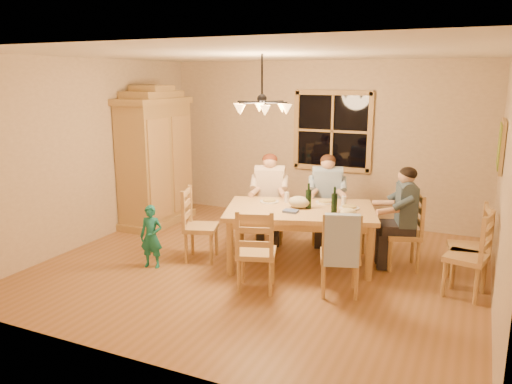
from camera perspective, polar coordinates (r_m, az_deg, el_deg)
The scene contains 33 objects.
floor at distance 6.63m, azimuth 0.63°, elevation -8.48°, with size 5.50×5.50×0.00m, color olive.
ceiling at distance 6.18m, azimuth 0.70°, elevation 15.52°, with size 5.50×5.00×0.02m, color white.
wall_back at distance 8.59m, azimuth 7.45°, elevation 5.67°, with size 5.50×0.02×2.70m, color tan.
wall_left at distance 7.78m, azimuth -18.27°, elevation 4.38°, with size 0.02×5.00×2.70m, color tan.
wall_right at distance 5.75m, azimuth 26.60°, elevation 0.81°, with size 0.02×5.00×2.70m, color tan.
window at distance 8.47m, azimuth 8.72°, elevation 6.90°, with size 1.30×0.06×1.30m.
painting at distance 6.90m, azimuth 26.23°, elevation 4.77°, with size 0.06×0.78×0.64m.
chandelier at distance 6.18m, azimuth 0.68°, elevation 9.74°, with size 0.77×0.68×0.71m.
armoire at distance 8.47m, azimuth -11.37°, elevation 3.42°, with size 0.66×1.40×2.30m.
dining_table at distance 6.55m, azimuth 5.06°, elevation -2.70°, with size 2.18×1.70×0.76m.
chair_far_left at distance 7.54m, azimuth 1.54°, elevation -3.38°, with size 0.55×0.54×0.99m.
chair_far_right at distance 7.52m, azimuth 8.01°, elevation -3.55°, with size 0.55×0.54×0.99m.
chair_near_left at distance 5.84m, azimuth 0.03°, elevation -8.34°, with size 0.55×0.54×0.99m.
chair_near_right at distance 5.82m, azimuth 9.52°, elevation -8.61°, with size 0.55×0.54×0.99m.
chair_end_left at distance 6.81m, azimuth -6.26°, elevation -5.26°, with size 0.54×0.55×0.99m.
chair_end_right at distance 6.76m, azimuth 16.35°, elevation -5.86°, with size 0.54×0.55×0.99m.
adult_woman at distance 7.41m, azimuth 1.57°, elevation 0.61°, with size 0.49×0.52×0.87m.
adult_plaid_man at distance 7.39m, azimuth 8.14°, elevation 0.45°, with size 0.49×0.52×0.87m.
adult_slate_man at distance 6.61m, azimuth 16.64°, elevation -1.44°, with size 0.52×0.49×0.87m.
towel at distance 5.51m, azimuth 9.77°, elevation -5.48°, with size 0.38×0.10×0.58m, color #9FB6D7.
wine_bottle_a at distance 6.50m, azimuth 6.02°, elevation -0.44°, with size 0.08×0.08×0.33m, color black.
wine_bottle_b at distance 6.34m, azimuth 8.95°, elevation -0.88°, with size 0.08×0.08×0.33m, color black.
plate_woman at distance 6.81m, azimuth 1.54°, elevation -1.10°, with size 0.26×0.26×0.02m, color white.
plate_plaid at distance 6.84m, azimuth 7.91°, elevation -1.17°, with size 0.26×0.26×0.02m, color white.
plate_slate at distance 6.59m, azimuth 10.61°, elevation -1.81°, with size 0.26×0.26×0.02m, color white.
wine_glass_a at distance 6.81m, azimuth 3.54°, elevation -0.59°, with size 0.06×0.06×0.14m, color silver.
wine_glass_b at distance 6.68m, azimuth 10.01°, elevation -1.04°, with size 0.06×0.06×0.14m, color silver.
cap at distance 6.19m, azimuth 10.50°, elevation -2.34°, with size 0.20×0.20×0.11m, color #D0C48B.
napkin at distance 6.32m, azimuth 3.98°, elevation -2.20°, with size 0.18×0.14×0.03m, color #4B5989.
cloth_bundle at distance 6.53m, azimuth 4.95°, elevation -1.15°, with size 0.28×0.22×0.15m, color tan.
child at distance 6.62m, azimuth -11.87°, elevation -5.01°, with size 0.30×0.20×0.83m, color #19746C.
chair_spare_front at distance 6.17m, azimuth 22.77°, elevation -8.21°, with size 0.51×0.52×0.99m.
chair_spare_back at distance 6.48m, azimuth 22.88°, elevation -7.20°, with size 0.49×0.50×0.99m.
Camera 1 is at (2.49, -5.65, 2.43)m, focal length 35.00 mm.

